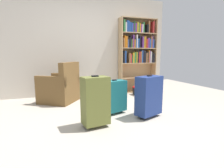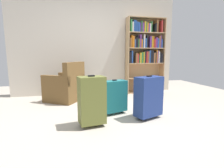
{
  "view_description": "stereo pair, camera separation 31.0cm",
  "coord_description": "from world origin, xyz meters",
  "px_view_note": "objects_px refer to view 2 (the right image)",
  "views": [
    {
      "loc": [
        -1.0,
        -2.68,
        1.05
      ],
      "look_at": [
        -0.0,
        0.22,
        0.55
      ],
      "focal_mm": 28.45,
      "sensor_mm": 36.0,
      "label": 1
    },
    {
      "loc": [
        -0.7,
        -2.76,
        1.05
      ],
      "look_at": [
        -0.0,
        0.22,
        0.55
      ],
      "focal_mm": 28.45,
      "sensor_mm": 36.0,
      "label": 2
    }
  ],
  "objects_px": {
    "armchair": "(66,87)",
    "suitcase_olive": "(92,100)",
    "storage_box": "(149,91)",
    "bookshelf": "(145,50)",
    "mug": "(92,97)",
    "suitcase_navy_blue": "(149,96)",
    "suitcase_teal": "(115,96)"
  },
  "relations": [
    {
      "from": "armchair",
      "to": "suitcase_olive",
      "type": "distance_m",
      "value": 1.69
    },
    {
      "from": "armchair",
      "to": "storage_box",
      "type": "distance_m",
      "value": 2.13
    },
    {
      "from": "bookshelf",
      "to": "mug",
      "type": "bearing_deg",
      "value": -164.58
    },
    {
      "from": "storage_box",
      "to": "armchair",
      "type": "bearing_deg",
      "value": -178.12
    },
    {
      "from": "suitcase_olive",
      "to": "suitcase_navy_blue",
      "type": "relative_size",
      "value": 1.06
    },
    {
      "from": "suitcase_teal",
      "to": "suitcase_olive",
      "type": "xyz_separation_m",
      "value": [
        -0.46,
        -0.47,
        0.07
      ]
    },
    {
      "from": "mug",
      "to": "storage_box",
      "type": "relative_size",
      "value": 0.27
    },
    {
      "from": "armchair",
      "to": "mug",
      "type": "distance_m",
      "value": 0.66
    },
    {
      "from": "suitcase_teal",
      "to": "storage_box",
      "type": "bearing_deg",
      "value": 44.84
    },
    {
      "from": "mug",
      "to": "suitcase_teal",
      "type": "relative_size",
      "value": 0.19
    },
    {
      "from": "storage_box",
      "to": "suitcase_olive",
      "type": "xyz_separation_m",
      "value": [
        -1.71,
        -1.71,
        0.28
      ]
    },
    {
      "from": "mug",
      "to": "storage_box",
      "type": "height_order",
      "value": "storage_box"
    },
    {
      "from": "bookshelf",
      "to": "mug",
      "type": "relative_size",
      "value": 17.06
    },
    {
      "from": "suitcase_teal",
      "to": "suitcase_navy_blue",
      "type": "bearing_deg",
      "value": -35.96
    },
    {
      "from": "suitcase_teal",
      "to": "bookshelf",
      "type": "bearing_deg",
      "value": 52.52
    },
    {
      "from": "bookshelf",
      "to": "storage_box",
      "type": "relative_size",
      "value": 4.56
    },
    {
      "from": "mug",
      "to": "suitcase_olive",
      "type": "xyz_separation_m",
      "value": [
        -0.19,
        -1.7,
        0.35
      ]
    },
    {
      "from": "suitcase_navy_blue",
      "to": "suitcase_olive",
      "type": "bearing_deg",
      "value": -173.09
    },
    {
      "from": "suitcase_teal",
      "to": "suitcase_navy_blue",
      "type": "height_order",
      "value": "suitcase_navy_blue"
    },
    {
      "from": "armchair",
      "to": "storage_box",
      "type": "relative_size",
      "value": 2.17
    },
    {
      "from": "armchair",
      "to": "storage_box",
      "type": "xyz_separation_m",
      "value": [
        2.12,
        0.07,
        -0.2
      ]
    },
    {
      "from": "mug",
      "to": "bookshelf",
      "type": "bearing_deg",
      "value": 15.42
    },
    {
      "from": "storage_box",
      "to": "suitcase_navy_blue",
      "type": "distance_m",
      "value": 1.78
    },
    {
      "from": "mug",
      "to": "suitcase_teal",
      "type": "distance_m",
      "value": 1.29
    },
    {
      "from": "armchair",
      "to": "suitcase_olive",
      "type": "height_order",
      "value": "armchair"
    },
    {
      "from": "suitcase_teal",
      "to": "suitcase_navy_blue",
      "type": "distance_m",
      "value": 0.61
    },
    {
      "from": "storage_box",
      "to": "suitcase_olive",
      "type": "distance_m",
      "value": 2.43
    },
    {
      "from": "storage_box",
      "to": "suitcase_navy_blue",
      "type": "height_order",
      "value": "suitcase_navy_blue"
    },
    {
      "from": "storage_box",
      "to": "suitcase_teal",
      "type": "xyz_separation_m",
      "value": [
        -1.24,
        -1.24,
        0.21
      ]
    },
    {
      "from": "suitcase_olive",
      "to": "suitcase_navy_blue",
      "type": "height_order",
      "value": "suitcase_olive"
    },
    {
      "from": "mug",
      "to": "storage_box",
      "type": "xyz_separation_m",
      "value": [
        1.51,
        0.0,
        0.07
      ]
    },
    {
      "from": "mug",
      "to": "suitcase_teal",
      "type": "height_order",
      "value": "suitcase_teal"
    }
  ]
}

